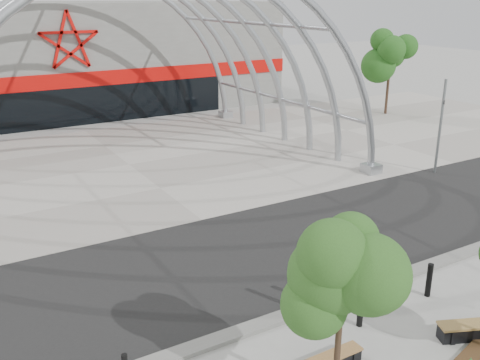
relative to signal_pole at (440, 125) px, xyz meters
name	(u,v)px	position (x,y,z in m)	size (l,w,h in m)	color
ground	(310,303)	(-12.85, -6.45, -2.46)	(140.00, 140.00, 0.00)	#999993
road	(247,255)	(-12.85, -2.95, -2.45)	(140.00, 7.00, 0.02)	black
forecourt	(129,165)	(-12.85, 9.05, -2.44)	(60.00, 17.00, 0.04)	#9E988E
kerb	(315,305)	(-12.85, -6.70, -2.40)	(60.00, 0.50, 0.12)	slate
arena_building	(47,56)	(-12.85, 27.00, 1.53)	(34.00, 15.24, 8.00)	slate
vault_canopy	(129,165)	(-12.85, 9.05, -2.44)	(20.80, 15.80, 20.36)	#A1A6AC
signal_pole	(440,125)	(0.00, 0.00, 0.00)	(0.25, 0.67, 4.70)	gray
street_tree_0	(342,280)	(-14.87, -9.93, 0.59)	(1.86, 1.86, 4.25)	black
bench_1	(478,330)	(-10.10, -9.99, -2.24)	(2.16, 1.28, 0.45)	black
bollard_1	(291,291)	(-13.44, -6.32, -1.93)	(0.17, 0.17, 1.05)	black
bollard_2	(322,288)	(-12.64, -6.69, -1.90)	(0.18, 0.18, 1.12)	black
bollard_3	(361,309)	(-12.39, -8.02, -1.94)	(0.16, 0.16, 1.03)	black
bollard_4	(429,280)	(-9.59, -7.90, -1.93)	(0.17, 0.17, 1.05)	black
bg_tree_1	(390,57)	(8.15, 11.55, 1.79)	(2.70, 2.70, 5.91)	#2F1E16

